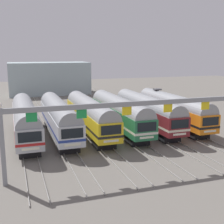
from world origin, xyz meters
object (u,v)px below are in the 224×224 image
Objects in this scene: commuter_train_stainless at (25,118)px; commuter_train_green at (119,112)px; commuter_train_maroon at (147,110)px; commuter_train_orange at (173,108)px; commuter_train_yellow at (90,114)px; catenary_gantry at (148,112)px; commuter_train_silver at (59,116)px.

commuter_train_stainless is 12.62m from commuter_train_green.
commuter_train_orange is at bearing 0.06° from commuter_train_maroon.
commuter_train_orange is at bearing 0.02° from commuter_train_yellow.
catenary_gantry is at bearing -115.06° from commuter_train_maroon.
catenary_gantry is at bearing -81.14° from commuter_train_yellow.
commuter_train_yellow is 1.00× the size of commuter_train_maroon.
commuter_train_stainless is 1.00× the size of commuter_train_orange.
commuter_train_orange reaches higher than commuter_train_green.
commuter_train_green is at bearing 180.00° from commuter_train_maroon.
catenary_gantry reaches higher than commuter_train_orange.
commuter_train_silver is 16.83m from commuter_train_orange.
commuter_train_orange is (16.83, 0.00, 0.00)m from commuter_train_silver.
commuter_train_maroon is 1.00× the size of commuter_train_orange.
catenary_gantry reaches higher than commuter_train_green.
commuter_train_green is (12.62, 0.00, 0.00)m from commuter_train_stainless.
catenary_gantry is (-2.10, -13.49, 2.68)m from commuter_train_green.
commuter_train_orange is 0.69× the size of catenary_gantry.
catenary_gantry is (-10.52, -13.50, 2.67)m from commuter_train_orange.
commuter_train_yellow is at bearing 180.00° from commuter_train_maroon.
commuter_train_yellow is 4.21m from commuter_train_green.
commuter_train_green is at bearing 81.14° from catenary_gantry.
catenary_gantry is at bearing -127.92° from commuter_train_orange.
commuter_train_silver is (4.21, 0.00, 0.00)m from commuter_train_stainless.
commuter_train_orange is 17.32m from catenary_gantry.
commuter_train_silver is 4.21m from commuter_train_yellow.
commuter_train_yellow is 1.00× the size of commuter_train_green.
commuter_train_orange reaches higher than commuter_train_silver.
commuter_train_yellow is 8.41m from commuter_train_maroon.
commuter_train_stainless is 0.69× the size of catenary_gantry.
commuter_train_maroon is at bearing 0.00° from commuter_train_green.
commuter_train_maroon is at bearing 64.94° from catenary_gantry.
commuter_train_green is 4.21m from commuter_train_maroon.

